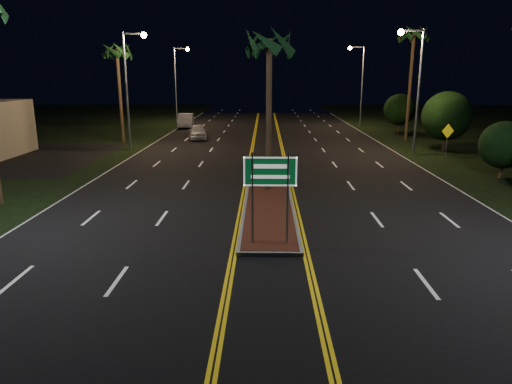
{
  "coord_description": "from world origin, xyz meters",
  "views": [
    {
      "loc": [
        -0.18,
        -12.19,
        5.85
      ],
      "look_at": [
        -0.48,
        3.13,
        1.9
      ],
      "focal_mm": 32.0,
      "sensor_mm": 36.0,
      "label": 1
    }
  ],
  "objects_px": {
    "car_far": "(186,119)",
    "warning_sign": "(447,136)",
    "palm_median": "(269,44)",
    "shrub_far": "(400,110)",
    "median_island": "(269,210)",
    "shrub_near": "(504,145)",
    "streetlight_right_mid": "(414,77)",
    "car_near": "(198,130)",
    "palm_left_far": "(117,52)",
    "highway_sign": "(270,180)",
    "streetlight_right_far": "(359,76)",
    "streetlight_left_far": "(178,76)",
    "palm_right_far": "(414,36)",
    "shrub_mid": "(447,116)"
  },
  "relations": [
    {
      "from": "streetlight_left_far",
      "to": "palm_right_far",
      "type": "distance_m",
      "value": 27.5
    },
    {
      "from": "shrub_far",
      "to": "car_far",
      "type": "relative_size",
      "value": 0.73
    },
    {
      "from": "palm_median",
      "to": "car_far",
      "type": "xyz_separation_m",
      "value": [
        -9.24,
        29.49,
        -6.37
      ]
    },
    {
      "from": "car_near",
      "to": "streetlight_left_far",
      "type": "bearing_deg",
      "value": 98.78
    },
    {
      "from": "palm_left_far",
      "to": "warning_sign",
      "type": "height_order",
      "value": "palm_left_far"
    },
    {
      "from": "streetlight_left_far",
      "to": "car_far",
      "type": "height_order",
      "value": "streetlight_left_far"
    },
    {
      "from": "streetlight_right_mid",
      "to": "car_far",
      "type": "bearing_deg",
      "value": 137.82
    },
    {
      "from": "streetlight_left_far",
      "to": "shrub_mid",
      "type": "height_order",
      "value": "streetlight_left_far"
    },
    {
      "from": "car_far",
      "to": "warning_sign",
      "type": "distance_m",
      "value": 29.29
    },
    {
      "from": "car_far",
      "to": "palm_left_far",
      "type": "bearing_deg",
      "value": -112.59
    },
    {
      "from": "palm_left_far",
      "to": "car_near",
      "type": "distance_m",
      "value": 9.7
    },
    {
      "from": "car_near",
      "to": "car_far",
      "type": "xyz_separation_m",
      "value": [
        -2.77,
        9.62,
        0.12
      ]
    },
    {
      "from": "palm_median",
      "to": "shrub_far",
      "type": "height_order",
      "value": "palm_median"
    },
    {
      "from": "palm_right_far",
      "to": "streetlight_right_mid",
      "type": "bearing_deg",
      "value": -105.29
    },
    {
      "from": "palm_right_far",
      "to": "streetlight_left_far",
      "type": "bearing_deg",
      "value": 149.12
    },
    {
      "from": "streetlight_left_far",
      "to": "palm_left_far",
      "type": "bearing_deg",
      "value": -97.78
    },
    {
      "from": "streetlight_right_mid",
      "to": "palm_right_far",
      "type": "xyz_separation_m",
      "value": [
        2.19,
        8.0,
        3.49
      ]
    },
    {
      "from": "palm_median",
      "to": "warning_sign",
      "type": "bearing_deg",
      "value": 38.77
    },
    {
      "from": "palm_left_far",
      "to": "median_island",
      "type": "bearing_deg",
      "value": -58.64
    },
    {
      "from": "streetlight_right_far",
      "to": "palm_right_far",
      "type": "relative_size",
      "value": 0.87
    },
    {
      "from": "streetlight_left_far",
      "to": "warning_sign",
      "type": "xyz_separation_m",
      "value": [
        23.61,
        -23.06,
        -4.1
      ]
    },
    {
      "from": "shrub_near",
      "to": "warning_sign",
      "type": "height_order",
      "value": "shrub_near"
    },
    {
      "from": "streetlight_right_mid",
      "to": "warning_sign",
      "type": "relative_size",
      "value": 3.73
    },
    {
      "from": "shrub_mid",
      "to": "car_far",
      "type": "distance_m",
      "value": 28.27
    },
    {
      "from": "streetlight_right_mid",
      "to": "car_near",
      "type": "distance_m",
      "value": 19.64
    },
    {
      "from": "car_far",
      "to": "streetlight_right_mid",
      "type": "bearing_deg",
      "value": -48.24
    },
    {
      "from": "streetlight_right_far",
      "to": "palm_left_far",
      "type": "relative_size",
      "value": 1.02
    },
    {
      "from": "palm_median",
      "to": "car_far",
      "type": "distance_m",
      "value": 31.55
    },
    {
      "from": "streetlight_right_mid",
      "to": "highway_sign",
      "type": "bearing_deg",
      "value": -118.93
    },
    {
      "from": "streetlight_right_mid",
      "to": "warning_sign",
      "type": "distance_m",
      "value": 4.86
    },
    {
      "from": "palm_left_far",
      "to": "palm_right_far",
      "type": "xyz_separation_m",
      "value": [
        25.6,
        2.0,
        1.4
      ]
    },
    {
      "from": "median_island",
      "to": "warning_sign",
      "type": "relative_size",
      "value": 4.25
    },
    {
      "from": "median_island",
      "to": "palm_left_far",
      "type": "distance_m",
      "value": 25.76
    },
    {
      "from": "shrub_far",
      "to": "car_far",
      "type": "xyz_separation_m",
      "value": [
        -23.04,
        3.99,
        -1.43
      ]
    },
    {
      "from": "streetlight_right_far",
      "to": "streetlight_left_far",
      "type": "bearing_deg",
      "value": 174.62
    },
    {
      "from": "median_island",
      "to": "shrub_near",
      "type": "bearing_deg",
      "value": 27.41
    },
    {
      "from": "highway_sign",
      "to": "palm_left_far",
      "type": "xyz_separation_m",
      "value": [
        -12.8,
        25.2,
        5.34
      ]
    },
    {
      "from": "median_island",
      "to": "shrub_far",
      "type": "distance_m",
      "value": 32.19
    },
    {
      "from": "shrub_mid",
      "to": "streetlight_right_far",
      "type": "bearing_deg",
      "value": 100.66
    },
    {
      "from": "palm_left_far",
      "to": "palm_right_far",
      "type": "bearing_deg",
      "value": 4.47
    },
    {
      "from": "streetlight_right_mid",
      "to": "shrub_mid",
      "type": "distance_m",
      "value": 4.9
    },
    {
      "from": "highway_sign",
      "to": "streetlight_right_mid",
      "type": "relative_size",
      "value": 0.36
    },
    {
      "from": "streetlight_right_far",
      "to": "palm_median",
      "type": "relative_size",
      "value": 1.08
    },
    {
      "from": "palm_left_far",
      "to": "car_near",
      "type": "height_order",
      "value": "palm_left_far"
    },
    {
      "from": "shrub_mid",
      "to": "warning_sign",
      "type": "relative_size",
      "value": 1.92
    },
    {
      "from": "shrub_mid",
      "to": "shrub_far",
      "type": "distance_m",
      "value": 12.01
    },
    {
      "from": "palm_left_far",
      "to": "car_near",
      "type": "bearing_deg",
      "value": 20.55
    },
    {
      "from": "median_island",
      "to": "palm_right_far",
      "type": "bearing_deg",
      "value": 60.9
    },
    {
      "from": "car_near",
      "to": "car_far",
      "type": "distance_m",
      "value": 10.01
    },
    {
      "from": "streetlight_left_far",
      "to": "shrub_near",
      "type": "bearing_deg",
      "value": -51.21
    }
  ]
}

